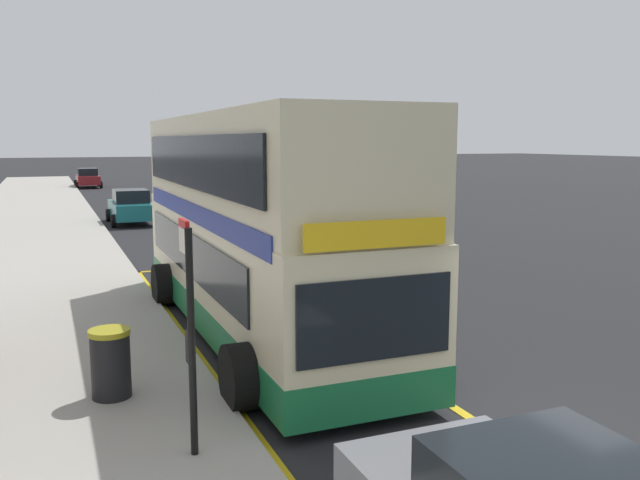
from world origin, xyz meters
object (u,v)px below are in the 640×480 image
at_px(double_decker_bus, 255,232).
at_px(parked_car_maroon_distant, 88,178).
at_px(bus_stop_sign, 190,320).
at_px(litter_bin, 111,363).
at_px(parked_car_teal_kerbside, 131,207).

distance_m(double_decker_bus, parked_car_maroon_distant, 46.18).
bearing_deg(parked_car_maroon_distant, double_decker_bus, 91.35).
xyz_separation_m(bus_stop_sign, litter_bin, (-0.75, 2.21, -1.13)).
bearing_deg(double_decker_bus, parked_car_teal_kerbside, 90.53).
relative_size(parked_car_teal_kerbside, litter_bin, 4.08).
distance_m(parked_car_teal_kerbside, litter_bin, 22.75).
height_order(double_decker_bus, litter_bin, double_decker_bus).
xyz_separation_m(double_decker_bus, parked_car_teal_kerbside, (-0.18, 19.61, -1.26)).
distance_m(double_decker_bus, litter_bin, 4.52).
bearing_deg(double_decker_bus, litter_bin, -136.77).
height_order(double_decker_bus, parked_car_maroon_distant, double_decker_bus).
relative_size(bus_stop_sign, parked_car_teal_kerbside, 0.68).
relative_size(bus_stop_sign, parked_car_maroon_distant, 0.68).
relative_size(parked_car_maroon_distant, parked_car_teal_kerbside, 1.00).
bearing_deg(bus_stop_sign, parked_car_teal_kerbside, 84.92).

